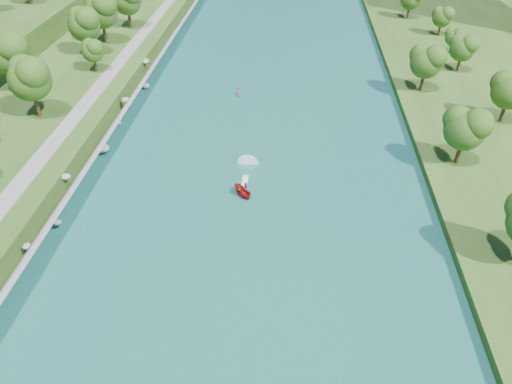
{
  "coord_description": "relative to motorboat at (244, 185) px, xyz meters",
  "views": [
    {
      "loc": [
        6.04,
        -49.2,
        44.2
      ],
      "look_at": [
        1.46,
        9.09,
        2.5
      ],
      "focal_mm": 35.0,
      "sensor_mm": 36.0,
      "label": 1
    }
  ],
  "objects": [
    {
      "name": "trees_east",
      "position": [
        38.39,
        13.6,
        6.01
      ],
      "size": [
        18.77,
        143.75,
        11.98
      ],
      "color": "#234612",
      "rests_on": "berm_east"
    },
    {
      "name": "river_water",
      "position": [
        0.78,
        6.69,
        -0.66
      ],
      "size": [
        55.0,
        240.0,
        0.1
      ],
      "primitive_type": "cube",
      "color": "#175459",
      "rests_on": "ground"
    },
    {
      "name": "riprap_bank",
      "position": [
        -25.06,
        6.08,
        1.09
      ],
      "size": [
        4.17,
        236.0,
        4.08
      ],
      "color": "slate",
      "rests_on": "ground"
    },
    {
      "name": "ground",
      "position": [
        0.78,
        -13.31,
        -0.71
      ],
      "size": [
        260.0,
        260.0,
        0.0
      ],
      "primitive_type": "plane",
      "color": "#2D5119",
      "rests_on": "ground"
    },
    {
      "name": "motorboat",
      "position": [
        0.0,
        0.0,
        0.0
      ],
      "size": [
        3.6,
        18.66,
        2.22
      ],
      "rotation": [
        0.0,
        0.0,
        3.84
      ],
      "color": "#B70E12",
      "rests_on": "river_water"
    },
    {
      "name": "riverside_path",
      "position": [
        -31.72,
        6.69,
        2.84
      ],
      "size": [
        3.0,
        200.0,
        0.1
      ],
      "primitive_type": "cube",
      "color": "gray",
      "rests_on": "berm_west"
    },
    {
      "name": "raft",
      "position": [
        -4.46,
        33.79,
        -0.25
      ],
      "size": [
        2.15,
        2.75,
        1.64
      ],
      "rotation": [
        0.0,
        0.0,
        0.15
      ],
      "color": "#96989E",
      "rests_on": "river_water"
    }
  ]
}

